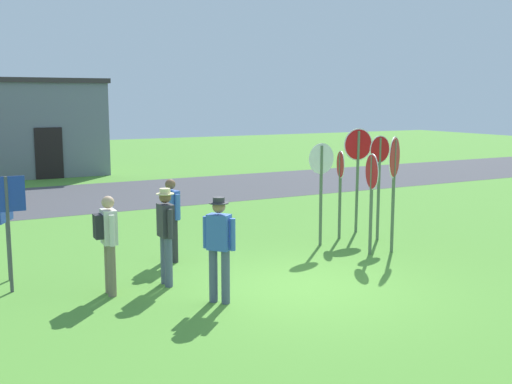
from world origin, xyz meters
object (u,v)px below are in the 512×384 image
object	(u,v)px
person_with_sunhat	(166,231)
info_panel_middle	(8,213)
stop_sign_leaning_right	(394,172)
stop_sign_center_cluster	(340,180)
person_holding_notes	(108,238)
stop_sign_rear_left	(321,177)
person_in_teal	(219,243)
info_panel_leftmost	(7,218)
stop_sign_low_front	(379,171)
stop_sign_leaning_left	(371,186)
person_on_left	(171,215)
stop_sign_nearest	(358,161)

from	to	relation	value
person_with_sunhat	info_panel_middle	world-z (taller)	info_panel_middle
stop_sign_leaning_right	stop_sign_center_cluster	xyz separation A→B (m)	(-0.23, 1.61, -0.34)
stop_sign_leaning_right	person_with_sunhat	size ratio (longest dim) A/B	1.44
person_holding_notes	person_with_sunhat	bearing A→B (deg)	3.25
stop_sign_rear_left	info_panel_middle	world-z (taller)	stop_sign_rear_left
stop_sign_center_cluster	person_with_sunhat	xyz separation A→B (m)	(-4.89, -1.58, -0.41)
person_in_teal	info_panel_leftmost	size ratio (longest dim) A/B	1.03
stop_sign_center_cluster	stop_sign_low_front	size ratio (longest dim) A/B	0.85
stop_sign_leaning_left	person_with_sunhat	xyz separation A→B (m)	(-4.58, -0.04, -0.49)
info_panel_leftmost	stop_sign_leaning_left	bearing A→B (deg)	-12.95
stop_sign_rear_left	stop_sign_low_front	distance (m)	1.50
stop_sign_center_cluster	stop_sign_rear_left	xyz separation A→B (m)	(-0.78, -0.35, 0.16)
person_with_sunhat	stop_sign_low_front	bearing A→B (deg)	10.54
stop_sign_rear_left	person_with_sunhat	size ratio (longest dim) A/B	1.33
stop_sign_leaning_left	person_on_left	world-z (taller)	stop_sign_leaning_left
stop_sign_leaning_left	info_panel_middle	distance (m)	7.11
person_holding_notes	info_panel_middle	distance (m)	1.76
person_on_left	info_panel_leftmost	size ratio (longest dim) A/B	1.00
stop_sign_center_cluster	info_panel_leftmost	bearing A→B (deg)	179.51
stop_sign_low_front	stop_sign_center_cluster	bearing A→B (deg)	142.89
person_with_sunhat	info_panel_middle	size ratio (longest dim) A/B	0.87
person_in_teal	info_panel_middle	distance (m)	3.66
stop_sign_center_cluster	person_holding_notes	distance (m)	6.17
stop_sign_rear_left	info_panel_middle	bearing A→B (deg)	-176.99
stop_sign_low_front	stop_sign_leaning_left	bearing A→B (deg)	-135.58
stop_sign_leaning_right	stop_sign_center_cluster	distance (m)	1.66
person_in_teal	person_with_sunhat	world-z (taller)	same
person_in_teal	info_panel_leftmost	distance (m)	4.11
stop_sign_leaning_left	person_holding_notes	xyz separation A→B (m)	(-5.62, -0.09, -0.49)
person_on_left	person_holding_notes	bearing A→B (deg)	-137.60
stop_sign_leaning_right	stop_sign_low_front	xyz separation A→B (m)	(0.48, 1.07, -0.11)
stop_sign_leaning_left	stop_sign_low_front	world-z (taller)	stop_sign_low_front
person_holding_notes	person_on_left	bearing A→B (deg)	42.40
stop_sign_leaning_right	person_on_left	size ratio (longest dim) A/B	1.48
stop_sign_center_cluster	info_panel_leftmost	size ratio (longest dim) A/B	1.23
stop_sign_leaning_right	person_with_sunhat	world-z (taller)	stop_sign_leaning_right
info_panel_middle	stop_sign_leaning_right	bearing A→B (deg)	-6.82
stop_sign_nearest	stop_sign_leaning_left	distance (m)	2.23
stop_sign_center_cluster	person_with_sunhat	size ratio (longest dim) A/B	1.20
stop_sign_leaning_left	person_with_sunhat	world-z (taller)	stop_sign_leaning_left
person_with_sunhat	info_panel_leftmost	xyz separation A→B (m)	(-2.42, 1.64, 0.18)
info_panel_leftmost	person_on_left	bearing A→B (deg)	-2.70
stop_sign_nearest	person_on_left	world-z (taller)	stop_sign_nearest
stop_sign_leaning_left	person_in_teal	xyz separation A→B (m)	(-4.16, -1.36, -0.49)
stop_sign_leaning_left	person_on_left	size ratio (longest dim) A/B	1.27
stop_sign_nearest	stop_sign_center_cluster	distance (m)	0.94
stop_sign_center_cluster	stop_sign_rear_left	distance (m)	0.87
person_holding_notes	info_panel_middle	world-z (taller)	info_panel_middle
stop_sign_nearest	person_on_left	bearing A→B (deg)	-174.88
person_on_left	info_panel_leftmost	bearing A→B (deg)	177.30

